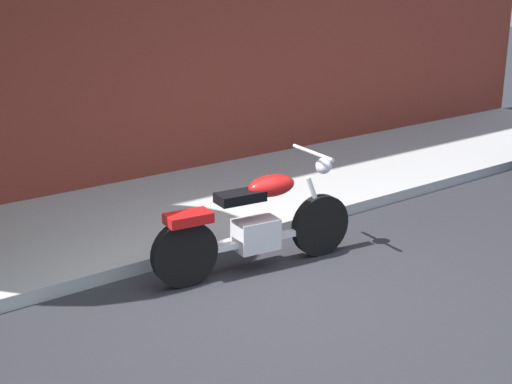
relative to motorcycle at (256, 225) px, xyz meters
name	(u,v)px	position (x,y,z in m)	size (l,w,h in m)	color
ground_plane	(276,297)	(-0.24, -0.64, -0.48)	(60.00, 60.00, 0.00)	#28282D
sidewalk	(144,218)	(-0.24, 1.92, -0.41)	(18.47, 2.64, 0.14)	#A9A9A9
motorcycle	(256,225)	(0.00, 0.00, 0.00)	(2.25, 0.72, 1.17)	black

